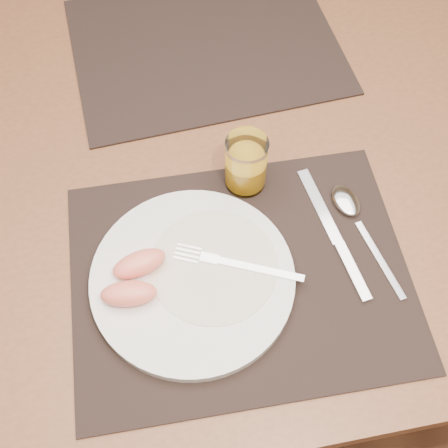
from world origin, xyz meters
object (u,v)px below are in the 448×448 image
spoon (351,209)px  juice_glass (246,165)px  plate (193,279)px  fork (227,262)px  placemat_near (240,275)px  placemat_far (205,45)px  knife (338,243)px  table (219,178)px

spoon → juice_glass: 0.16m
plate → fork: 0.05m
fork → placemat_near: bearing=-38.0°
placemat_far → fork: (-0.04, -0.43, 0.02)m
knife → juice_glass: juice_glass is taller
placemat_near → juice_glass: bearing=75.9°
plate → knife: size_ratio=1.23×
spoon → placemat_near: bearing=-158.4°
spoon → juice_glass: bearing=150.6°
placemat_near → fork: fork is taller
fork → knife: 0.16m
fork → spoon: 0.20m
table → fork: (-0.03, -0.21, 0.11)m
fork → knife: fork is taller
fork → juice_glass: (0.05, 0.13, 0.02)m
placemat_far → knife: size_ratio=2.05×
placemat_near → table: bearing=87.3°
placemat_near → placemat_far: 0.44m
juice_glass → fork: bearing=-111.4°
table → spoon: bearing=-42.6°
placemat_near → plate: (-0.06, 0.00, 0.01)m
table → plate: plate is taller
table → knife: knife is taller
placemat_near → fork: size_ratio=2.71×
placemat_far → knife: (0.11, -0.42, 0.00)m
table → plate: bearing=-108.8°
placemat_near → juice_glass: 0.16m
placemat_far → juice_glass: size_ratio=4.97×
placemat_near → placemat_far: bearing=86.4°
placemat_far → plate: size_ratio=1.67×
placemat_near → spoon: size_ratio=2.35×
fork → knife: bearing=2.8°
table → placemat_far: placemat_far is taller
placemat_far → juice_glass: 0.30m
placemat_far → juice_glass: juice_glass is taller
plate → knife: (0.21, 0.02, -0.01)m
table → knife: 0.26m
placemat_near → fork: bearing=142.0°
table → spoon: 0.24m
placemat_far → spoon: size_ratio=2.35×
knife → juice_glass: bearing=129.9°
placemat_far → plate: bearing=-101.8°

